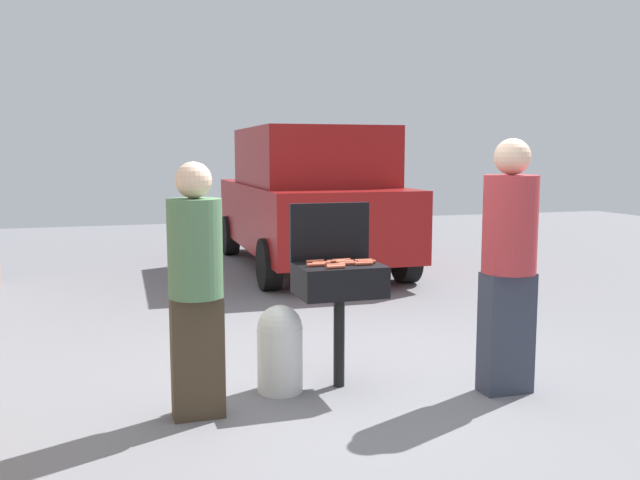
% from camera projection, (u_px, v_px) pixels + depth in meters
% --- Properties ---
extents(ground_plane, '(24.00, 24.00, 0.00)m').
position_uv_depth(ground_plane, '(352.00, 385.00, 4.95)').
color(ground_plane, slate).
extents(bbq_grill, '(0.60, 0.44, 0.89)m').
position_uv_depth(bbq_grill, '(339.00, 284.00, 4.83)').
color(bbq_grill, black).
rests_on(bbq_grill, ground).
extents(grill_lid_open, '(0.60, 0.05, 0.42)m').
position_uv_depth(grill_lid_open, '(330.00, 232.00, 5.00)').
color(grill_lid_open, black).
rests_on(grill_lid_open, bbq_grill).
extents(hot_dog_0, '(0.13, 0.03, 0.03)m').
position_uv_depth(hot_dog_0, '(335.00, 261.00, 4.88)').
color(hot_dog_0, '#C6593D').
rests_on(hot_dog_0, bbq_grill).
extents(hot_dog_1, '(0.13, 0.03, 0.03)m').
position_uv_depth(hot_dog_1, '(321.00, 263.00, 4.78)').
color(hot_dog_1, '#B74C33').
rests_on(hot_dog_1, bbq_grill).
extents(hot_dog_2, '(0.13, 0.04, 0.03)m').
position_uv_depth(hot_dog_2, '(341.00, 260.00, 4.92)').
color(hot_dog_2, '#B74C33').
rests_on(hot_dog_2, bbq_grill).
extents(hot_dog_3, '(0.13, 0.03, 0.03)m').
position_uv_depth(hot_dog_3, '(336.00, 267.00, 4.64)').
color(hot_dog_3, '#C6593D').
rests_on(hot_dog_3, bbq_grill).
extents(hot_dog_4, '(0.13, 0.04, 0.03)m').
position_uv_depth(hot_dog_4, '(315.00, 261.00, 4.87)').
color(hot_dog_4, '#B74C33').
rests_on(hot_dog_4, bbq_grill).
extents(hot_dog_5, '(0.13, 0.03, 0.03)m').
position_uv_depth(hot_dog_5, '(364.00, 264.00, 4.77)').
color(hot_dog_5, '#B74C33').
rests_on(hot_dog_5, bbq_grill).
extents(hot_dog_6, '(0.13, 0.03, 0.03)m').
position_uv_depth(hot_dog_6, '(366.00, 262.00, 4.84)').
color(hot_dog_6, '#AD4228').
rests_on(hot_dog_6, bbq_grill).
extents(hot_dog_7, '(0.13, 0.03, 0.03)m').
position_uv_depth(hot_dog_7, '(335.00, 265.00, 4.70)').
color(hot_dog_7, '#B74C33').
rests_on(hot_dog_7, bbq_grill).
extents(hot_dog_8, '(0.13, 0.04, 0.03)m').
position_uv_depth(hot_dog_8, '(363.00, 261.00, 4.90)').
color(hot_dog_8, '#B74C33').
rests_on(hot_dog_8, bbq_grill).
extents(hot_dog_9, '(0.13, 0.03, 0.03)m').
position_uv_depth(hot_dog_9, '(316.00, 265.00, 4.72)').
color(hot_dog_9, '#B74C33').
rests_on(hot_dog_9, bbq_grill).
extents(hot_dog_10, '(0.13, 0.03, 0.03)m').
position_uv_depth(hot_dog_10, '(348.00, 263.00, 4.78)').
color(hot_dog_10, '#B74C33').
rests_on(hot_dog_10, bbq_grill).
extents(hot_dog_11, '(0.13, 0.03, 0.03)m').
position_uv_depth(hot_dog_11, '(345.00, 262.00, 4.85)').
color(hot_dog_11, '#C6593D').
rests_on(hot_dog_11, bbq_grill).
extents(propane_tank, '(0.32, 0.32, 0.62)m').
position_uv_depth(propane_tank, '(280.00, 347.00, 4.78)').
color(propane_tank, silver).
rests_on(propane_tank, ground).
extents(person_left, '(0.34, 0.34, 1.62)m').
position_uv_depth(person_left, '(196.00, 281.00, 4.25)').
color(person_left, '#3F3323').
rests_on(person_left, ground).
extents(person_right, '(0.37, 0.37, 1.77)m').
position_uv_depth(person_right, '(509.00, 257.00, 4.69)').
color(person_right, '#333847').
rests_on(person_right, ground).
extents(parked_minivan, '(2.11, 4.44, 2.02)m').
position_uv_depth(parked_minivan, '(309.00, 198.00, 9.90)').
color(parked_minivan, maroon).
rests_on(parked_minivan, ground).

